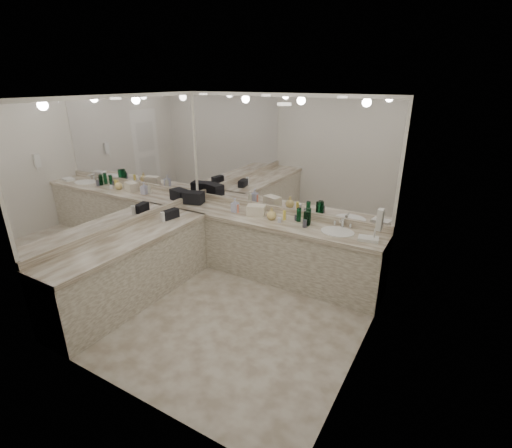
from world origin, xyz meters
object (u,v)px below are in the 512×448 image
Objects in this scene: cream_cosmetic_case at (256,210)px; soap_bottle_b at (235,205)px; black_toiletry_bag at (193,198)px; sink at (337,232)px; hand_towel at (368,239)px; wall_phone at (380,220)px; soap_bottle_a at (235,204)px; soap_bottle_c at (272,214)px.

soap_bottle_b is at bearing 167.06° from cream_cosmetic_case.
soap_bottle_b is at bearing -0.74° from black_toiletry_bag.
black_toiletry_bag is (-2.40, 0.01, 0.10)m from sink.
hand_towel reaches higher than sink.
cream_cosmetic_case is (1.15, 0.03, -0.01)m from black_toiletry_bag.
cream_cosmetic_case is at bearing 1.26° from black_toiletry_bag.
soap_bottle_b is (-1.60, -0.00, 0.11)m from sink.
black_toiletry_bag is at bearing 170.41° from wall_phone.
wall_phone is at bearing -14.07° from soap_bottle_a.
sink is 0.91m from wall_phone.
black_toiletry_bag reaches higher than cream_cosmetic_case.
soap_bottle_c reaches higher than hand_towel.
wall_phone reaches higher than cream_cosmetic_case.
soap_bottle_b is (-0.35, -0.04, 0.03)m from cream_cosmetic_case.
sink is at bearing 140.43° from wall_phone.
soap_bottle_b is (-2.20, 0.50, -0.34)m from wall_phone.
black_toiletry_bag is 1.43m from soap_bottle_c.
soap_bottle_c is (0.63, -0.02, -0.02)m from soap_bottle_b.
wall_phone is (0.61, -0.50, 0.46)m from sink.
sink is 1.60m from soap_bottle_b.
hand_towel is at bearing -9.73° from sink.
black_toiletry_bag is 1.21× the size of cream_cosmetic_case.
wall_phone is 1.68m from soap_bottle_c.
wall_phone is at bearing -9.59° from black_toiletry_bag.
black_toiletry_bag is at bearing 179.82° from sink.
wall_phone is at bearing -12.73° from soap_bottle_b.
soap_bottle_b is (0.05, -0.07, 0.01)m from soap_bottle_a.
sink is 1.65m from soap_bottle_a.
wall_phone reaches higher than sink.
soap_bottle_a reaches higher than cream_cosmetic_case.
soap_bottle_a is (-0.40, 0.03, 0.02)m from cream_cosmetic_case.
wall_phone is 0.91× the size of cream_cosmetic_case.
soap_bottle_b reaches higher than black_toiletry_bag.
hand_towel is at bearing -3.75° from soap_bottle_a.
soap_bottle_b is (0.80, -0.01, 0.02)m from black_toiletry_bag.
soap_bottle_a reaches higher than black_toiletry_bag.
black_toiletry_bag is 1.15m from cream_cosmetic_case.
black_toiletry_bag is at bearing 178.93° from soap_bottle_c.
wall_phone reaches higher than hand_towel.
soap_bottle_a reaches higher than sink.
hand_towel is 1.39m from soap_bottle_c.
soap_bottle_b reaches higher than hand_towel.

